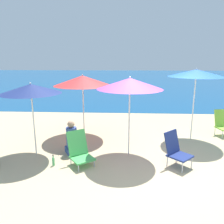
# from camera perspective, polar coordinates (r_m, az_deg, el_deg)

# --- Properties ---
(ground_plane) EXTENTS (60.00, 60.00, 0.00)m
(ground_plane) POSITION_cam_1_polar(r_m,az_deg,el_deg) (5.53, 9.00, -13.49)
(ground_plane) COLOR #C6B284
(sea_water) EXTENTS (60.00, 40.00, 0.01)m
(sea_water) POSITION_cam_1_polar(r_m,az_deg,el_deg) (30.20, 4.19, 8.89)
(sea_water) COLOR navy
(sea_water) RESTS_ON ground
(beach_umbrella_blue) EXTENTS (1.71, 1.71, 2.24)m
(beach_umbrella_blue) POSITION_cam_1_polar(r_m,az_deg,el_deg) (7.20, 21.16, 9.44)
(beach_umbrella_blue) COLOR white
(beach_umbrella_blue) RESTS_ON ground
(beach_umbrella_purple) EXTENTS (1.69, 1.69, 2.09)m
(beach_umbrella_purple) POSITION_cam_1_polar(r_m,az_deg,el_deg) (5.55, 4.68, 7.40)
(beach_umbrella_purple) COLOR white
(beach_umbrella_purple) RESTS_ON ground
(beach_umbrella_navy) EXTENTS (1.55, 1.55, 1.93)m
(beach_umbrella_navy) POSITION_cam_1_polar(r_m,az_deg,el_deg) (5.95, -20.45, 5.68)
(beach_umbrella_navy) COLOR white
(beach_umbrella_navy) RESTS_ON ground
(beach_umbrella_red) EXTENTS (1.86, 1.86, 2.04)m
(beach_umbrella_red) POSITION_cam_1_polar(r_m,az_deg,el_deg) (7.14, -7.69, 8.14)
(beach_umbrella_red) COLOR white
(beach_umbrella_red) RESTS_ON ground
(beach_chair_green) EXTENTS (0.76, 0.79, 0.80)m
(beach_chair_green) POSITION_cam_1_polar(r_m,az_deg,el_deg) (5.46, -8.48, -9.75)
(beach_chair_green) COLOR silver
(beach_chair_green) RESTS_ON ground
(beach_chair_navy) EXTENTS (0.74, 0.74, 0.83)m
(beach_chair_navy) POSITION_cam_1_polar(r_m,az_deg,el_deg) (5.50, 16.32, -9.22)
(beach_chair_navy) COLOR silver
(beach_chair_navy) RESTS_ON ground
(beach_chair_lime) EXTENTS (0.56, 0.65, 0.85)m
(beach_chair_lime) POSITION_cam_1_polar(r_m,az_deg,el_deg) (8.24, 26.88, -2.51)
(beach_chair_lime) COLOR silver
(beach_chair_lime) RESTS_ON ground
(person_seated_far) EXTENTS (0.46, 0.48, 0.92)m
(person_seated_far) POSITION_cam_1_polar(r_m,az_deg,el_deg) (6.06, -10.49, -7.06)
(person_seated_far) COLOR #334C8C
(person_seated_far) RESTS_ON ground
(water_bottle) EXTENTS (0.06, 0.06, 0.27)m
(water_bottle) POSITION_cam_1_polar(r_m,az_deg,el_deg) (5.58, -15.06, -12.31)
(water_bottle) COLOR #4CB266
(water_bottle) RESTS_ON ground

